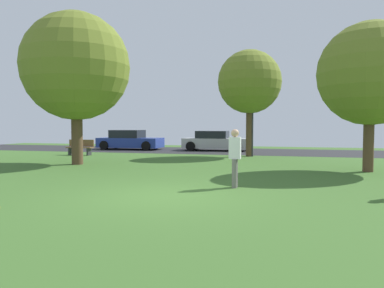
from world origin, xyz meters
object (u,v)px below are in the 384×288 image
(parked_car_blue, at_px, (130,141))
(street_lamp_post, at_px, (252,116))
(oak_tree_center, at_px, (249,82))
(park_bench, at_px, (80,147))
(oak_tree_left, at_px, (76,67))
(maple_tree_near, at_px, (370,74))
(person_thrower, at_px, (235,155))
(parked_car_silver, at_px, (215,141))

(parked_car_blue, distance_m, street_lamp_post, 10.00)
(oak_tree_center, distance_m, park_bench, 10.42)
(oak_tree_center, relative_size, oak_tree_left, 0.88)
(park_bench, bearing_deg, street_lamp_post, -170.55)
(oak_tree_center, relative_size, maple_tree_near, 1.06)
(maple_tree_near, distance_m, person_thrower, 7.04)
(parked_car_blue, bearing_deg, street_lamp_post, -22.58)
(street_lamp_post, bearing_deg, parked_car_silver, 125.25)
(oak_tree_left, xyz_separation_m, parked_car_silver, (4.22, 10.30, -3.71))
(maple_tree_near, height_order, parked_car_silver, maple_tree_near)
(parked_car_blue, bearing_deg, oak_tree_center, -22.87)
(oak_tree_center, height_order, oak_tree_left, oak_tree_left)
(maple_tree_near, height_order, person_thrower, maple_tree_near)
(oak_tree_left, height_order, park_bench, oak_tree_left)
(oak_tree_left, height_order, street_lamp_post, oak_tree_left)
(maple_tree_near, bearing_deg, park_bench, 164.55)
(person_thrower, height_order, park_bench, person_thrower)
(street_lamp_post, bearing_deg, oak_tree_center, 174.35)
(parked_car_blue, bearing_deg, oak_tree_left, -78.87)
(person_thrower, xyz_separation_m, parked_car_blue, (-9.66, 14.28, -0.27))
(person_thrower, distance_m, parked_car_silver, 15.06)
(oak_tree_center, bearing_deg, parked_car_blue, 157.13)
(street_lamp_post, bearing_deg, person_thrower, -86.97)
(maple_tree_near, relative_size, street_lamp_post, 1.24)
(oak_tree_center, height_order, park_bench, oak_tree_center)
(parked_car_silver, xyz_separation_m, street_lamp_post, (2.94, -4.16, 1.63))
(person_thrower, bearing_deg, parked_car_silver, 104.31)
(park_bench, bearing_deg, parked_car_blue, -97.07)
(person_thrower, relative_size, park_bench, 1.03)
(oak_tree_center, height_order, street_lamp_post, oak_tree_center)
(oak_tree_center, bearing_deg, street_lamp_post, -5.65)
(oak_tree_center, height_order, parked_car_silver, oak_tree_center)
(parked_car_silver, bearing_deg, person_thrower, -76.58)
(oak_tree_center, relative_size, street_lamp_post, 1.32)
(street_lamp_post, bearing_deg, maple_tree_near, -49.23)
(oak_tree_left, bearing_deg, person_thrower, -29.42)
(person_thrower, distance_m, parked_car_blue, 17.24)
(person_thrower, bearing_deg, park_bench, 140.28)
(oak_tree_left, bearing_deg, street_lamp_post, 40.64)
(oak_tree_center, distance_m, street_lamp_post, 1.89)
(maple_tree_near, distance_m, park_bench, 15.57)
(oak_tree_left, bearing_deg, oak_tree_center, 41.38)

